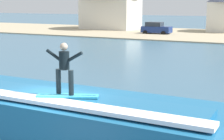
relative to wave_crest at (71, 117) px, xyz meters
The scene contains 5 objects.
wave_crest is the anchor object (origin of this frame).
surfboard 1.08m from the wave_crest, 64.93° to the right, with size 1.92×1.12×0.06m.
surfer 1.90m from the wave_crest, 75.24° to the right, with size 1.33×0.32×1.62m.
car_near_shore 42.39m from the wave_crest, 106.96° to the left, with size 4.35×2.17×1.86m.
house_with_chimney 52.19m from the wave_crest, 116.44° to the left, with size 11.49×11.49×8.70m.
Camera 1 is at (6.84, -8.84, 4.46)m, focal length 57.20 mm.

